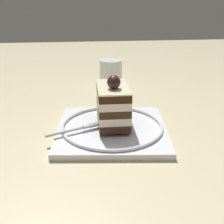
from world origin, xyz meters
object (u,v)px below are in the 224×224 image
Objects in this scene: drink_glass_near at (111,77)px; fork at (77,129)px; cake_slice at (113,104)px; dessert_plate at (112,129)px.

fork is at bearing -18.30° from drink_glass_near.
cake_slice is 0.94× the size of fork.
fork is 0.33m from drink_glass_near.
drink_glass_near is at bearing 161.70° from fork.
dessert_plate is 2.27× the size of cake_slice.
drink_glass_near is at bearing 175.00° from dessert_plate.
dessert_plate is 0.06m from cake_slice.
drink_glass_near is (-0.29, 0.03, 0.04)m from dessert_plate.
dessert_plate is 0.30m from drink_glass_near.
cake_slice is at bearing -4.55° from drink_glass_near.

